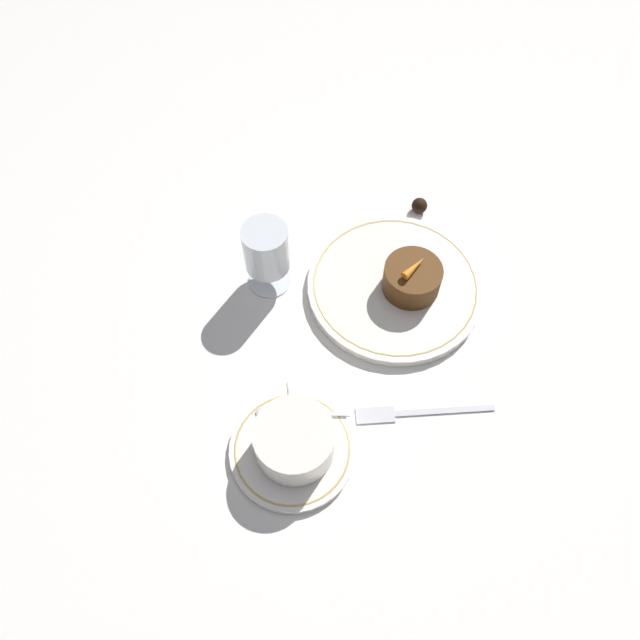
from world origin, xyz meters
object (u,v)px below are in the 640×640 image
coffee_cup (294,440)px  dessert_cake (412,278)px  fork (409,413)px  wine_glass (266,252)px  dinner_plate (395,286)px

coffee_cup → dessert_cake: bearing=-40.4°
fork → coffee_cup: bearing=102.2°
coffee_cup → wine_glass: wine_glass is taller
coffee_cup → dessert_cake: (0.22, -0.18, -0.00)m
coffee_cup → fork: (0.03, -0.15, -0.04)m
dinner_plate → dessert_cake: bearing=-109.2°
dinner_plate → fork: size_ratio=1.39×
wine_glass → dessert_cake: 0.20m
dessert_cake → wine_glass: bearing=77.8°
dinner_plate → coffee_cup: size_ratio=2.01×
dinner_plate → wine_glass: size_ratio=2.23×
wine_glass → dessert_cake: bearing=-102.2°
wine_glass → coffee_cup: bearing=-177.0°
dinner_plate → coffee_cup: coffee_cup is taller
wine_glass → fork: (-0.23, -0.16, -0.07)m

